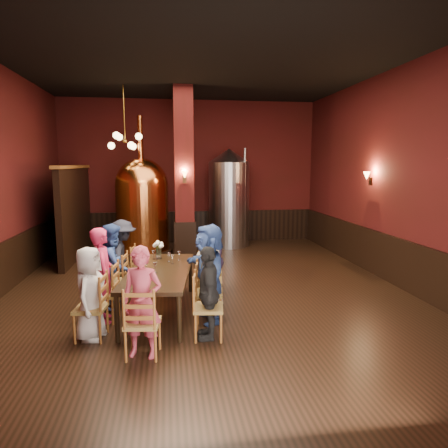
{
  "coord_description": "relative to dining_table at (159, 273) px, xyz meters",
  "views": [
    {
      "loc": [
        -0.75,
        -7.86,
        2.51
      ],
      "look_at": [
        0.4,
        0.2,
        1.29
      ],
      "focal_mm": 32.0,
      "sensor_mm": 36.0,
      "label": 1
    }
  ],
  "objects": [
    {
      "name": "dining_table",
      "position": [
        0.0,
        0.0,
        0.0
      ],
      "size": [
        1.3,
        2.51,
        0.75
      ],
      "rotation": [
        0.0,
        0.0,
        -0.13
      ],
      "color": "black",
      "rests_on": "ground"
    },
    {
      "name": "rose_vase",
      "position": [
        -0.02,
        0.8,
        0.29
      ],
      "size": [
        0.21,
        0.21,
        0.35
      ],
      "color": "white",
      "rests_on": "dining_table"
    },
    {
      "name": "wine_glass_1",
      "position": [
        0.23,
        0.37,
        0.15
      ],
      "size": [
        0.07,
        0.07,
        0.17
      ],
      "primitive_type": null,
      "color": "white",
      "rests_on": "dining_table"
    },
    {
      "name": "person_0",
      "position": [
        -0.97,
        -0.88,
        -0.01
      ],
      "size": [
        0.54,
        0.73,
        1.36
      ],
      "primitive_type": "imported",
      "rotation": [
        0.0,
        0.0,
        1.39
      ],
      "color": "silver",
      "rests_on": "ground"
    },
    {
      "name": "chair_8",
      "position": [
        -0.2,
        -1.54,
        -0.23
      ],
      "size": [
        0.51,
        0.51,
        0.92
      ],
      "primitive_type": null,
      "rotation": [
        0.0,
        0.0,
        3.01
      ],
      "color": "#965C26",
      "rests_on": "ground"
    },
    {
      "name": "chair_6",
      "position": [
        0.88,
        0.22,
        -0.23
      ],
      "size": [
        0.51,
        0.51,
        0.92
      ],
      "primitive_type": null,
      "rotation": [
        0.0,
        0.0,
        1.44
      ],
      "color": "#965C26",
      "rests_on": "ground"
    },
    {
      "name": "person_4",
      "position": [
        0.72,
        -1.1,
        -0.01
      ],
      "size": [
        0.38,
        0.82,
        1.36
      ],
      "primitive_type": "imported",
      "rotation": [
        0.0,
        0.0,
        4.65
      ],
      "color": "black",
      "rests_on": "ground"
    },
    {
      "name": "person_1",
      "position": [
        -0.88,
        -0.22,
        0.08
      ],
      "size": [
        0.47,
        0.62,
        1.53
      ],
      "primitive_type": "imported",
      "rotation": [
        0.0,
        0.0,
        1.78
      ],
      "color": "#B71F48",
      "rests_on": "ground"
    },
    {
      "name": "sconce_column",
      "position": [
        0.61,
        3.75,
        1.51
      ],
      "size": [
        0.2,
        0.2,
        0.36
      ],
      "primitive_type": null,
      "rotation": [
        0.0,
        0.0,
        3.14
      ],
      "color": "black",
      "rests_on": "column"
    },
    {
      "name": "steel_vessel",
      "position": [
        2.03,
        5.44,
        0.8
      ],
      "size": [
        1.63,
        1.63,
        2.97
      ],
      "rotation": [
        0.0,
        0.0,
        0.42
      ],
      "color": "#B2B2B7",
      "rests_on": "ground"
    },
    {
      "name": "wainscot_back",
      "position": [
        0.91,
        6.21,
        -0.19
      ],
      "size": [
        7.9,
        0.08,
        1.0
      ],
      "primitive_type": "cube",
      "color": "black",
      "rests_on": "ground"
    },
    {
      "name": "chair_5",
      "position": [
        0.8,
        -0.43,
        -0.23
      ],
      "size": [
        0.51,
        0.51,
        0.92
      ],
      "primitive_type": null,
      "rotation": [
        0.0,
        0.0,
        1.44
      ],
      "color": "#965C26",
      "rests_on": "ground"
    },
    {
      "name": "person_5",
      "position": [
        0.8,
        -0.43,
        0.1
      ],
      "size": [
        0.68,
        1.52,
        1.58
      ],
      "primitive_type": "imported",
      "rotation": [
        0.0,
        0.0,
        4.86
      ],
      "color": "#2D4687",
      "rests_on": "ground"
    },
    {
      "name": "chair_7",
      "position": [
        0.97,
        0.88,
        -0.23
      ],
      "size": [
        0.51,
        0.51,
        0.92
      ],
      "primitive_type": null,
      "rotation": [
        0.0,
        0.0,
        1.44
      ],
      "color": "#965C26",
      "rests_on": "ground"
    },
    {
      "name": "copper_kettle",
      "position": [
        -0.52,
        4.46,
        0.69
      ],
      "size": [
        1.67,
        1.67,
        3.78
      ],
      "rotation": [
        0.0,
        0.0,
        -0.19
      ],
      "color": "black",
      "rests_on": "ground"
    },
    {
      "name": "sconce_wall",
      "position": [
        4.81,
        2.05,
        1.51
      ],
      "size": [
        0.2,
        0.2,
        0.36
      ],
      "primitive_type": null,
      "rotation": [
        0.0,
        0.0,
        1.57
      ],
      "color": "black",
      "rests_on": "room"
    },
    {
      "name": "chair_4",
      "position": [
        0.72,
        -1.1,
        -0.23
      ],
      "size": [
        0.51,
        0.51,
        0.92
      ],
      "primitive_type": null,
      "rotation": [
        0.0,
        0.0,
        1.44
      ],
      "color": "#965C26",
      "rests_on": "ground"
    },
    {
      "name": "person_8",
      "position": [
        -0.2,
        -1.54,
        0.05
      ],
      "size": [
        0.61,
        0.49,
        1.48
      ],
      "primitive_type": "imported",
      "rotation": [
        0.0,
        0.0,
        6.0
      ],
      "color": "#B33B4F",
      "rests_on": "ground"
    },
    {
      "name": "chair_1",
      "position": [
        -0.88,
        -0.22,
        -0.23
      ],
      "size": [
        0.51,
        0.51,
        0.92
      ],
      "primitive_type": null,
      "rotation": [
        0.0,
        0.0,
        -1.7
      ],
      "color": "#965C26",
      "rests_on": "ground"
    },
    {
      "name": "wine_glass_0",
      "position": [
        0.35,
        0.63,
        0.15
      ],
      "size": [
        0.07,
        0.07,
        0.17
      ],
      "primitive_type": null,
      "color": "white",
      "rests_on": "dining_table"
    },
    {
      "name": "chair_3",
      "position": [
        -0.72,
        1.1,
        -0.23
      ],
      "size": [
        0.51,
        0.51,
        0.92
      ],
      "primitive_type": null,
      "rotation": [
        0.0,
        0.0,
        -1.7
      ],
      "color": "#965C26",
      "rests_on": "ground"
    },
    {
      "name": "wine_glass_5",
      "position": [
        -0.12,
        0.78,
        0.15
      ],
      "size": [
        0.07,
        0.07,
        0.17
      ],
      "primitive_type": null,
      "color": "white",
      "rests_on": "dining_table"
    },
    {
      "name": "wine_glass_3",
      "position": [
        0.16,
        0.53,
        0.15
      ],
      "size": [
        0.07,
        0.07,
        0.17
      ],
      "primitive_type": null,
      "color": "white",
      "rests_on": "dining_table"
    },
    {
      "name": "chair_2",
      "position": [
        -0.8,
        0.43,
        -0.23
      ],
      "size": [
        0.51,
        0.51,
        0.92
      ],
      "primitive_type": null,
      "rotation": [
        0.0,
        0.0,
        -1.7
      ],
      "color": "#965C26",
      "rests_on": "ground"
    },
    {
      "name": "partition",
      "position": [
        -2.29,
        4.45,
        0.51
      ],
      "size": [
        0.22,
        3.5,
        2.4
      ],
      "primitive_type": "cube",
      "color": "black",
      "rests_on": "ground"
    },
    {
      "name": "person_6",
      "position": [
        0.88,
        0.22,
        0.04
      ],
      "size": [
        0.63,
        0.81,
        1.46
      ],
      "primitive_type": "imported",
      "rotation": [
        0.0,
        0.0,
        4.97
      ],
      "color": "beige",
      "rests_on": "ground"
    },
    {
      "name": "person_7",
      "position": [
        0.97,
        0.88,
        -0.01
      ],
      "size": [
        0.36,
        0.67,
        1.35
      ],
      "primitive_type": "imported",
      "rotation": [
        0.0,
        0.0,
        4.66
      ],
      "color": "#221B37",
      "rests_on": "ground"
    },
    {
      "name": "pendant_cluster",
      "position": [
        -0.89,
        4.15,
        2.41
      ],
      "size": [
        0.9,
        0.9,
        1.7
      ],
      "primitive_type": null,
      "color": "#A57226",
      "rests_on": "room"
    },
    {
      "name": "wainscot_right",
      "position": [
        4.87,
        1.25,
        -0.19
      ],
      "size": [
        0.08,
        9.9,
        1.0
      ],
      "primitive_type": "cube",
      "color": "black",
      "rests_on": "ground"
    },
    {
      "name": "column",
      "position": [
        0.61,
        4.05,
        1.56
      ],
      "size": [
        0.58,
        0.58,
        4.5
      ],
      "primitive_type": "cube",
      "color": "#490F11",
      "rests_on": "ground"
    },
    {
      "name": "chair_0",
      "position": [
        -0.97,
        -0.88,
        -0.23
      ],
      "size": [
        0.51,
        0.51,
        0.92
      ],
      "primitive_type": null,
      "rotation": [
        0.0,
        0.0,
        -1.7
      ],
      "color": "#965C26",
      "rests_on": "ground"
    },
    {
      "name": "person_3",
      "position": [
        -0.72,
        1.1,
        0.04
      ],
      "size": [
        0.64,
        1.0,
        1.46
      ],
      "primitive_type": "imported",
      "rotation": [
        0.0,
        0.0,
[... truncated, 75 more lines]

